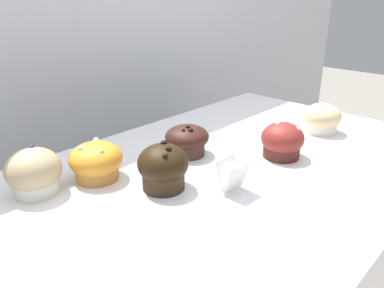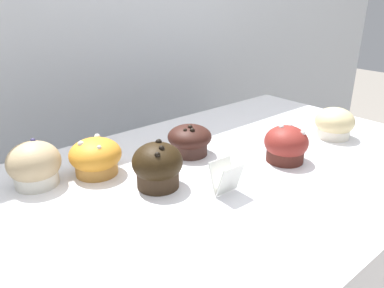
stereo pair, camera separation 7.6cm
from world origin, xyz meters
The scene contains 8 objects.
wall_back centered at (0.00, 0.60, 0.90)m, with size 3.20×0.10×1.80m, color silver.
muffin_front_center centered at (-0.33, 0.18, 0.99)m, with size 0.10×0.10×0.09m.
muffin_back_left centered at (0.10, -0.05, 0.99)m, with size 0.09×0.09×0.08m.
muffin_back_right centered at (0.31, -0.04, 0.99)m, with size 0.09×0.09×0.07m.
muffin_front_left centered at (-0.03, 0.11, 0.99)m, with size 0.10×0.10×0.07m.
muffin_front_right centered at (-0.17, 0.03, 1.00)m, with size 0.09×0.09×0.09m.
muffin_back_center centered at (-0.23, 0.15, 0.99)m, with size 0.10×0.10×0.07m.
price_card centered at (-0.09, -0.07, 0.99)m, with size 0.05×0.04×0.06m.
Camera 1 is at (-0.57, -0.42, 1.29)m, focal length 35.00 mm.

